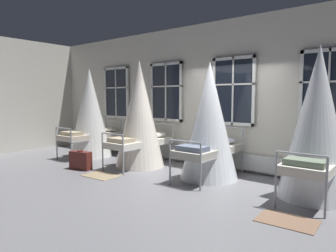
{
  "coord_description": "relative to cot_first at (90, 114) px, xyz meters",
  "views": [
    {
      "loc": [
        3.3,
        -5.31,
        1.74
      ],
      "look_at": [
        -1.14,
        0.29,
        1.07
      ],
      "focal_mm": 32.79,
      "sensor_mm": 36.0,
      "label": 1
    }
  ],
  "objects": [
    {
      "name": "cot_third",
      "position": [
        4.04,
        0.01,
        -0.05
      ],
      "size": [
        1.24,
        1.82,
        2.48
      ],
      "rotation": [
        0.0,
        0.0,
        1.57
      ],
      "color": "#9EA3A8",
      "rests_on": "ground"
    },
    {
      "name": "cot_second",
      "position": [
        2.06,
        -0.06,
        0.04
      ],
      "size": [
        1.24,
        1.83,
        2.68
      ],
      "rotation": [
        0.0,
        0.0,
        1.55
      ],
      "color": "#9EA3A8",
      "rests_on": "ground"
    },
    {
      "name": "window_bank",
      "position": [
        4.09,
        0.98,
        -0.23
      ],
      "size": [
        9.18,
        0.1,
        2.61
      ],
      "color": "black",
      "rests_on": "ground"
    },
    {
      "name": "back_wall_with_windows",
      "position": [
        4.09,
        1.1,
        0.54
      ],
      "size": [
        13.17,
        0.1,
        3.58
      ],
      "primitive_type": "cube",
      "color": "beige",
      "rests_on": "ground"
    },
    {
      "name": "cot_first",
      "position": [
        0.0,
        0.0,
        0.0
      ],
      "size": [
        1.24,
        1.83,
        2.59
      ],
      "rotation": [
        0.0,
        0.0,
        1.55
      ],
      "color": "#9EA3A8",
      "rests_on": "ground"
    },
    {
      "name": "ground",
      "position": [
        4.09,
        -0.31,
        -1.25
      ],
      "size": [
        24.34,
        24.34,
        0.0
      ],
      "primitive_type": "plane",
      "color": "slate"
    },
    {
      "name": "rug_second",
      "position": [
        2.07,
        -1.31,
        -1.25
      ],
      "size": [
        0.82,
        0.6,
        0.01
      ],
      "primitive_type": "cube",
      "rotation": [
        0.0,
        0.0,
        0.04
      ],
      "color": "#8E7A5B",
      "rests_on": "ground"
    },
    {
      "name": "suitcase_dark",
      "position": [
        1.2,
        -1.23,
        -1.03
      ],
      "size": [
        0.59,
        0.31,
        0.47
      ],
      "rotation": [
        0.0,
        0.0,
        0.2
      ],
      "color": "#5B231E",
      "rests_on": "ground"
    },
    {
      "name": "cot_fourth",
      "position": [
        6.15,
        0.01,
        0.02
      ],
      "size": [
        1.24,
        1.82,
        2.62
      ],
      "rotation": [
        0.0,
        0.0,
        1.57
      ],
      "color": "#9EA3A8",
      "rests_on": "ground"
    },
    {
      "name": "rug_fourth",
      "position": [
        6.11,
        -1.31,
        -1.25
      ],
      "size": [
        0.82,
        0.59,
        0.01
      ],
      "primitive_type": "cube",
      "rotation": [
        0.0,
        0.0,
        0.03
      ],
      "color": "brown",
      "rests_on": "ground"
    }
  ]
}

